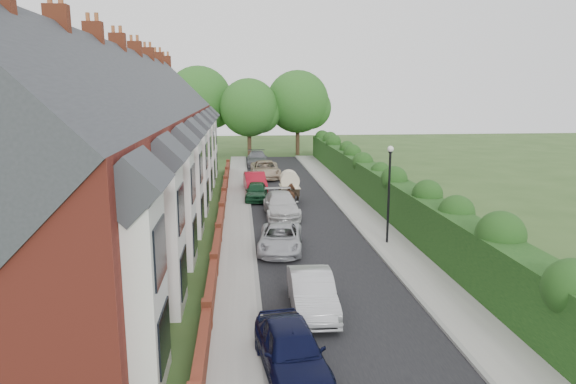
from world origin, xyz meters
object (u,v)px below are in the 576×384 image
object	(u,v)px
car_silver_a	(312,293)
car_beige	(265,170)
car_white	(281,205)
horse	(292,197)
car_grey	(257,159)
car_navy	(291,349)
horse_cart	(289,184)
car_green	(257,191)
car_silver_b	(280,238)
lamppost	(389,182)
car_red	(255,182)

from	to	relation	value
car_silver_a	car_beige	distance (m)	29.05
car_white	horse	size ratio (longest dim) A/B	2.70
car_white	car_grey	size ratio (longest dim) A/B	0.98
car_navy	horse	distance (m)	20.75
car_white	car_grey	xyz separation A→B (m)	(-0.73, 22.40, 0.01)
horse_cart	horse	bearing A→B (deg)	-90.00
car_white	car_beige	world-z (taller)	car_beige
car_beige	horse_cart	bearing A→B (deg)	-84.38
car_green	car_white	bearing A→B (deg)	-69.80
car_navy	car_silver_b	xyz separation A→B (m)	(0.60, 11.34, -0.09)
car_silver_a	car_green	bearing A→B (deg)	94.62
car_silver_b	car_navy	bearing A→B (deg)	-86.14
car_silver_b	lamppost	bearing A→B (deg)	12.18
car_grey	car_green	bearing A→B (deg)	-91.53
car_red	car_silver_b	bearing A→B (deg)	-90.44
car_green	horse_cart	bearing A→B (deg)	-13.81
car_beige	car_grey	size ratio (longest dim) A/B	1.07
lamppost	car_red	bearing A→B (deg)	113.12
car_silver_a	car_grey	bearing A→B (deg)	91.70
lamppost	car_red	size ratio (longest dim) A/B	1.13
lamppost	car_grey	bearing A→B (deg)	101.18
horse	car_silver_a	bearing A→B (deg)	76.75
car_navy	car_beige	bearing A→B (deg)	81.48
car_silver_a	car_navy	bearing A→B (deg)	-105.24
lamppost	car_silver_b	size ratio (longest dim) A/B	1.13
car_navy	car_white	size ratio (longest dim) A/B	0.83
car_white	car_green	size ratio (longest dim) A/B	1.31
car_beige	car_green	bearing A→B (deg)	-97.64
car_beige	horse	world-z (taller)	horse
horse	car_beige	bearing A→B (deg)	-94.34
horse	car_green	bearing A→B (deg)	-60.19
car_green	horse	bearing A→B (deg)	-45.84
lamppost	car_grey	world-z (taller)	lamppost
car_silver_a	car_white	xyz separation A→B (m)	(0.06, 14.39, 0.03)
lamppost	car_green	xyz separation A→B (m)	(-6.40, 11.59, -2.63)
car_silver_a	horse_cart	bearing A→B (deg)	87.59
car_red	horse_cart	distance (m)	4.81
car_navy	lamppost	bearing A→B (deg)	55.48
car_beige	horse_cart	world-z (taller)	horse_cart
horse	car_navy	bearing A→B (deg)	74.23
car_silver_a	car_grey	world-z (taller)	car_grey
car_white	car_silver_b	bearing A→B (deg)	-96.18
car_silver_b	horse	xyz separation A→B (m)	(1.56, 9.29, 0.17)
lamppost	car_green	size ratio (longest dim) A/B	1.32
car_red	horse_cart	xyz separation A→B (m)	(2.34, -4.17, 0.55)
car_silver_b	car_grey	bearing A→B (deg)	97.11
car_white	car_grey	distance (m)	22.41
car_navy	car_green	distance (m)	23.46
car_white	horse	bearing A→B (deg)	65.41
car_red	car_grey	world-z (taller)	car_grey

